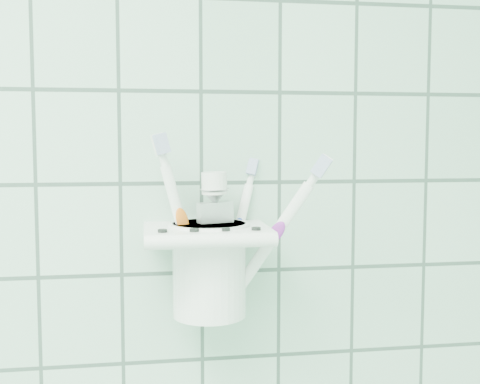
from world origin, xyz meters
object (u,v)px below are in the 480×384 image
(toothbrush_blue, at_px, (220,228))
(toothbrush_orange, at_px, (226,217))
(cup, at_px, (209,266))
(toothbrush_pink, at_px, (204,219))
(holder_bracket, at_px, (206,235))
(toothpaste_tube, at_px, (218,230))

(toothbrush_blue, bearing_deg, toothbrush_orange, -26.61)
(cup, relative_size, toothbrush_pink, 0.52)
(holder_bracket, xyz_separation_m, toothbrush_pink, (-0.00, -0.00, 0.02))
(toothbrush_blue, relative_size, toothbrush_orange, 0.89)
(toothbrush_pink, bearing_deg, cup, 12.11)
(toothbrush_orange, relative_size, toothpaste_tube, 1.27)
(cup, relative_size, toothpaste_tube, 0.68)
(holder_bracket, height_order, toothbrush_blue, toothbrush_blue)
(toothbrush_pink, height_order, toothbrush_orange, toothbrush_orange)
(toothbrush_pink, xyz_separation_m, toothbrush_blue, (0.02, 0.01, -0.01))
(toothbrush_pink, height_order, toothpaste_tube, toothbrush_pink)
(holder_bracket, bearing_deg, toothbrush_pink, -172.29)
(toothbrush_pink, relative_size, toothpaste_tube, 1.31)
(holder_bracket, distance_m, toothbrush_blue, 0.02)
(cup, relative_size, toothbrush_blue, 0.60)
(holder_bracket, xyz_separation_m, toothpaste_tube, (0.01, 0.01, 0.00))
(toothbrush_blue, distance_m, toothbrush_orange, 0.02)
(toothbrush_pink, relative_size, toothbrush_orange, 1.03)
(toothbrush_orange, height_order, toothpaste_tube, toothbrush_orange)
(cup, height_order, toothbrush_orange, toothbrush_orange)
(toothbrush_pink, relative_size, toothbrush_blue, 1.15)
(toothpaste_tube, bearing_deg, toothbrush_orange, -51.07)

